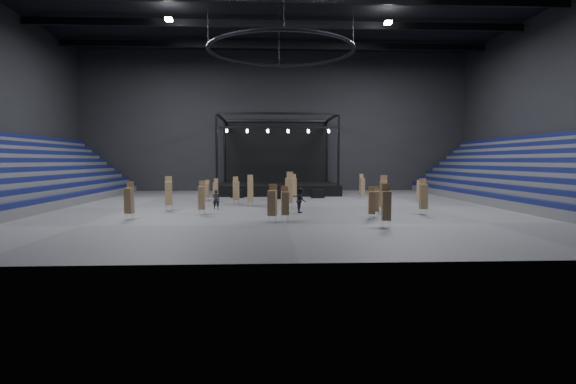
{
  "coord_description": "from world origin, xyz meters",
  "views": [
    {
      "loc": [
        -1.24,
        -37.81,
        3.91
      ],
      "look_at": [
        0.47,
        -2.0,
        1.4
      ],
      "focal_mm": 28.0,
      "sensor_mm": 36.0,
      "label": 1
    }
  ],
  "objects_px": {
    "chair_stack_1": "(169,193)",
    "chair_stack_17": "(207,190)",
    "chair_stack_5": "(272,202)",
    "crew_member": "(301,200)",
    "chair_stack_2": "(285,203)",
    "man_center": "(216,200)",
    "chair_stack_7": "(362,186)",
    "chair_stack_6": "(419,190)",
    "chair_stack_3": "(236,190)",
    "chair_stack_13": "(372,202)",
    "chair_stack_0": "(289,190)",
    "chair_stack_10": "(375,201)",
    "chair_stack_15": "(386,205)",
    "chair_stack_9": "(129,200)",
    "chair_stack_11": "(294,186)",
    "chair_stack_12": "(250,190)",
    "chair_stack_14": "(383,193)",
    "chair_stack_8": "(216,190)",
    "flight_case_left": "(237,194)",
    "chair_stack_16": "(424,196)",
    "chair_stack_4": "(202,197)",
    "flight_case_mid": "(277,194)",
    "flight_case_right": "(318,194)",
    "stage": "(277,181)"
  },
  "relations": [
    {
      "from": "flight_case_mid",
      "to": "chair_stack_13",
      "type": "bearing_deg",
      "value": -69.84
    },
    {
      "from": "chair_stack_11",
      "to": "chair_stack_6",
      "type": "bearing_deg",
      "value": -19.68
    },
    {
      "from": "chair_stack_3",
      "to": "chair_stack_14",
      "type": "bearing_deg",
      "value": -46.35
    },
    {
      "from": "chair_stack_9",
      "to": "chair_stack_13",
      "type": "height_order",
      "value": "chair_stack_9"
    },
    {
      "from": "flight_case_right",
      "to": "chair_stack_2",
      "type": "bearing_deg",
      "value": -103.17
    },
    {
      "from": "chair_stack_4",
      "to": "chair_stack_10",
      "type": "relative_size",
      "value": 1.16
    },
    {
      "from": "flight_case_mid",
      "to": "chair_stack_10",
      "type": "distance_m",
      "value": 16.5
    },
    {
      "from": "chair_stack_3",
      "to": "chair_stack_12",
      "type": "xyz_separation_m",
      "value": [
        1.33,
        -1.51,
        0.09
      ]
    },
    {
      "from": "chair_stack_11",
      "to": "stage",
      "type": "bearing_deg",
      "value": 92.28
    },
    {
      "from": "chair_stack_3",
      "to": "chair_stack_5",
      "type": "height_order",
      "value": "chair_stack_3"
    },
    {
      "from": "flight_case_left",
      "to": "chair_stack_12",
      "type": "xyz_separation_m",
      "value": [
        1.69,
        -8.71,
        0.95
      ]
    },
    {
      "from": "chair_stack_11",
      "to": "chair_stack_13",
      "type": "distance_m",
      "value": 15.67
    },
    {
      "from": "man_center",
      "to": "chair_stack_16",
      "type": "bearing_deg",
      "value": 168.3
    },
    {
      "from": "chair_stack_0",
      "to": "chair_stack_6",
      "type": "bearing_deg",
      "value": 39.49
    },
    {
      "from": "flight_case_mid",
      "to": "man_center",
      "type": "distance_m",
      "value": 10.91
    },
    {
      "from": "chair_stack_9",
      "to": "chair_stack_13",
      "type": "relative_size",
      "value": 1.15
    },
    {
      "from": "chair_stack_8",
      "to": "crew_member",
      "type": "bearing_deg",
      "value": -39.38
    },
    {
      "from": "flight_case_right",
      "to": "man_center",
      "type": "xyz_separation_m",
      "value": [
        -9.39,
        -10.46,
        0.35
      ]
    },
    {
      "from": "chair_stack_11",
      "to": "crew_member",
      "type": "xyz_separation_m",
      "value": [
        -0.13,
        -11.16,
        -0.41
      ]
    },
    {
      "from": "chair_stack_16",
      "to": "chair_stack_8",
      "type": "bearing_deg",
      "value": 146.27
    },
    {
      "from": "chair_stack_13",
      "to": "chair_stack_17",
      "type": "xyz_separation_m",
      "value": [
        -12.82,
        14.24,
        -0.05
      ]
    },
    {
      "from": "chair_stack_6",
      "to": "man_center",
      "type": "distance_m",
      "value": 19.42
    },
    {
      "from": "chair_stack_2",
      "to": "crew_member",
      "type": "bearing_deg",
      "value": 69.43
    },
    {
      "from": "chair_stack_10",
      "to": "chair_stack_15",
      "type": "height_order",
      "value": "chair_stack_15"
    },
    {
      "from": "flight_case_left",
      "to": "chair_stack_7",
      "type": "height_order",
      "value": "chair_stack_7"
    },
    {
      "from": "chair_stack_1",
      "to": "chair_stack_7",
      "type": "bearing_deg",
      "value": 20.36
    },
    {
      "from": "chair_stack_12",
      "to": "chair_stack_14",
      "type": "bearing_deg",
      "value": -29.13
    },
    {
      "from": "chair_stack_6",
      "to": "man_center",
      "type": "relative_size",
      "value": 1.32
    },
    {
      "from": "chair_stack_7",
      "to": "chair_stack_17",
      "type": "distance_m",
      "value": 15.79
    },
    {
      "from": "chair_stack_17",
      "to": "crew_member",
      "type": "relative_size",
      "value": 1.1
    },
    {
      "from": "chair_stack_10",
      "to": "chair_stack_16",
      "type": "height_order",
      "value": "chair_stack_16"
    },
    {
      "from": "chair_stack_8",
      "to": "chair_stack_15",
      "type": "bearing_deg",
      "value": -42.62
    },
    {
      "from": "chair_stack_5",
      "to": "chair_stack_14",
      "type": "xyz_separation_m",
      "value": [
        8.48,
        5.28,
        0.16
      ]
    },
    {
      "from": "chair_stack_1",
      "to": "chair_stack_17",
      "type": "relative_size",
      "value": 1.32
    },
    {
      "from": "chair_stack_1",
      "to": "chair_stack_10",
      "type": "distance_m",
      "value": 15.88
    },
    {
      "from": "chair_stack_5",
      "to": "chair_stack_17",
      "type": "distance_m",
      "value": 16.76
    },
    {
      "from": "chair_stack_2",
      "to": "chair_stack_4",
      "type": "height_order",
      "value": "chair_stack_4"
    },
    {
      "from": "chair_stack_16",
      "to": "chair_stack_15",
      "type": "bearing_deg",
      "value": -125.02
    },
    {
      "from": "chair_stack_0",
      "to": "crew_member",
      "type": "relative_size",
      "value": 1.61
    },
    {
      "from": "chair_stack_9",
      "to": "chair_stack_0",
      "type": "bearing_deg",
      "value": 42.65
    },
    {
      "from": "chair_stack_10",
      "to": "chair_stack_11",
      "type": "height_order",
      "value": "chair_stack_11"
    },
    {
      "from": "chair_stack_2",
      "to": "chair_stack_17",
      "type": "xyz_separation_m",
      "value": [
        -6.99,
        14.91,
        -0.11
      ]
    },
    {
      "from": "chair_stack_5",
      "to": "chair_stack_17",
      "type": "height_order",
      "value": "chair_stack_5"
    },
    {
      "from": "flight_case_left",
      "to": "chair_stack_10",
      "type": "distance_m",
      "value": 19.81
    },
    {
      "from": "chair_stack_2",
      "to": "man_center",
      "type": "distance_m",
      "value": 8.96
    },
    {
      "from": "chair_stack_5",
      "to": "chair_stack_16",
      "type": "distance_m",
      "value": 11.58
    },
    {
      "from": "chair_stack_3",
      "to": "chair_stack_8",
      "type": "xyz_separation_m",
      "value": [
        -2.15,
        2.92,
        -0.15
      ]
    },
    {
      "from": "chair_stack_1",
      "to": "chair_stack_17",
      "type": "distance_m",
      "value": 8.69
    },
    {
      "from": "flight_case_left",
      "to": "chair_stack_6",
      "type": "bearing_deg",
      "value": -17.21
    },
    {
      "from": "chair_stack_5",
      "to": "crew_member",
      "type": "distance_m",
      "value": 5.71
    }
  ]
}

